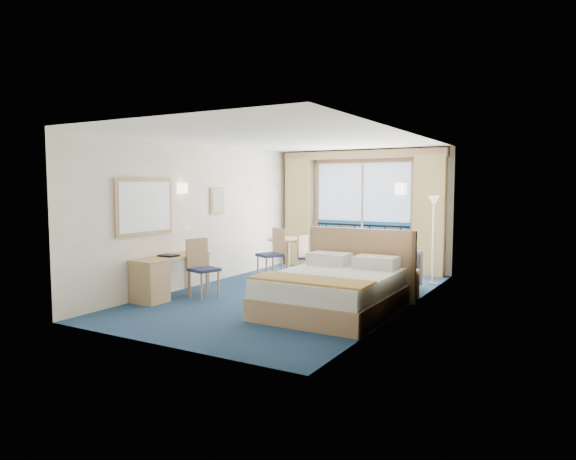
# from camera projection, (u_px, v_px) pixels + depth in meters

# --- Properties ---
(floor) EXTENTS (6.50, 6.50, 0.00)m
(floor) POSITION_uv_depth(u_px,v_px,m) (293.00, 295.00, 8.93)
(floor) COLOR navy
(floor) RESTS_ON ground
(room_walls) EXTENTS (4.04, 6.54, 2.72)m
(room_walls) POSITION_uv_depth(u_px,v_px,m) (293.00, 193.00, 8.78)
(room_walls) COLOR white
(room_walls) RESTS_ON ground
(balcony_door) EXTENTS (2.36, 0.03, 2.52)m
(balcony_door) POSITION_uv_depth(u_px,v_px,m) (362.00, 219.00, 11.62)
(balcony_door) COLOR navy
(balcony_door) RESTS_ON room_walls
(curtain_left) EXTENTS (0.65, 0.22, 2.55)m
(curtain_left) POSITION_uv_depth(u_px,v_px,m) (299.00, 212.00, 12.24)
(curtain_left) COLOR tan
(curtain_left) RESTS_ON room_walls
(curtain_right) EXTENTS (0.65, 0.22, 2.55)m
(curtain_right) POSITION_uv_depth(u_px,v_px,m) (429.00, 215.00, 10.71)
(curtain_right) COLOR tan
(curtain_right) RESTS_ON room_walls
(pelmet) EXTENTS (3.80, 0.25, 0.18)m
(pelmet) POSITION_uv_depth(u_px,v_px,m) (361.00, 155.00, 11.39)
(pelmet) COLOR tan
(pelmet) RESTS_ON room_walls
(mirror) EXTENTS (0.05, 1.25, 0.95)m
(mirror) POSITION_uv_depth(u_px,v_px,m) (145.00, 207.00, 8.48)
(mirror) COLOR tan
(mirror) RESTS_ON room_walls
(wall_print) EXTENTS (0.04, 0.42, 0.52)m
(wall_print) POSITION_uv_depth(u_px,v_px,m) (217.00, 201.00, 10.16)
(wall_print) COLOR tan
(wall_print) RESTS_ON room_walls
(sconce_left) EXTENTS (0.18, 0.18, 0.18)m
(sconce_left) POSITION_uv_depth(u_px,v_px,m) (183.00, 188.00, 9.22)
(sconce_left) COLOR #FFE3B2
(sconce_left) RESTS_ON room_walls
(sconce_right) EXTENTS (0.18, 0.18, 0.18)m
(sconce_right) POSITION_uv_depth(u_px,v_px,m) (401.00, 189.00, 7.68)
(sconce_right) COLOR #FFE3B2
(sconce_right) RESTS_ON room_walls
(bed) EXTENTS (1.88, 2.24, 1.18)m
(bed) POSITION_uv_depth(u_px,v_px,m) (334.00, 290.00, 7.74)
(bed) COLOR tan
(bed) RESTS_ON ground
(nightstand) EXTENTS (0.38, 0.36, 0.49)m
(nightstand) POSITION_uv_depth(u_px,v_px,m) (406.00, 284.00, 8.62)
(nightstand) COLOR tan
(nightstand) RESTS_ON ground
(phone) EXTENTS (0.23, 0.19, 0.09)m
(phone) POSITION_uv_depth(u_px,v_px,m) (404.00, 267.00, 8.65)
(phone) COLOR silver
(phone) RESTS_ON nightstand
(armchair) EXTENTS (1.13, 1.14, 0.74)m
(armchair) POSITION_uv_depth(u_px,v_px,m) (393.00, 267.00, 9.58)
(armchair) COLOR #444753
(armchair) RESTS_ON ground
(floor_lamp) EXTENTS (0.24, 0.24, 1.71)m
(floor_lamp) POSITION_uv_depth(u_px,v_px,m) (433.00, 217.00, 9.83)
(floor_lamp) COLOR silver
(floor_lamp) RESTS_ON ground
(desk) EXTENTS (0.51, 1.49, 0.70)m
(desk) POSITION_uv_depth(u_px,v_px,m) (155.00, 278.00, 8.42)
(desk) COLOR tan
(desk) RESTS_ON ground
(desk_chair) EXTENTS (0.54, 0.53, 0.99)m
(desk_chair) POSITION_uv_depth(u_px,v_px,m) (201.00, 264.00, 8.75)
(desk_chair) COLOR #212A4D
(desk_chair) RESTS_ON ground
(folder) EXTENTS (0.31, 0.23, 0.03)m
(folder) POSITION_uv_depth(u_px,v_px,m) (169.00, 255.00, 8.71)
(folder) COLOR black
(folder) RESTS_ON desk
(desk_lamp) EXTENTS (0.12, 0.12, 0.46)m
(desk_lamp) POSITION_uv_depth(u_px,v_px,m) (187.00, 233.00, 9.14)
(desk_lamp) COLOR silver
(desk_lamp) RESTS_ON desk
(round_table) EXTENTS (0.86, 0.86, 0.78)m
(round_table) POSITION_uv_depth(u_px,v_px,m) (287.00, 247.00, 10.93)
(round_table) COLOR tan
(round_table) RESTS_ON ground
(table_chair_a) EXTENTS (0.41, 0.40, 0.88)m
(table_chair_a) POSITION_uv_depth(u_px,v_px,m) (307.00, 254.00, 10.51)
(table_chair_a) COLOR #212A4D
(table_chair_a) RESTS_ON ground
(table_chair_b) EXTENTS (0.60, 0.61, 1.03)m
(table_chair_b) POSITION_uv_depth(u_px,v_px,m) (274.00, 250.00, 10.44)
(table_chair_b) COLOR #212A4D
(table_chair_b) RESTS_ON ground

